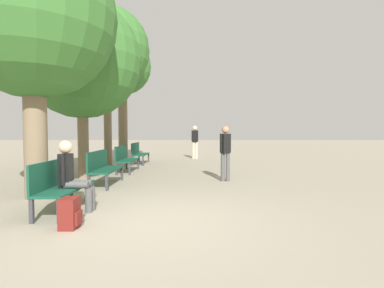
{
  "coord_description": "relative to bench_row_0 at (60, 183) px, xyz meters",
  "views": [
    {
      "loc": [
        0.86,
        -4.82,
        1.46
      ],
      "look_at": [
        0.78,
        4.14,
        1.04
      ],
      "focal_mm": 28.0,
      "sensor_mm": 36.0,
      "label": 1
    }
  ],
  "objects": [
    {
      "name": "tree_row_1",
      "position": [
        -0.96,
        3.75,
        3.07
      ],
      "size": [
        3.55,
        3.55,
        5.36
      ],
      "color": "#7A664C",
      "rests_on": "ground_plane"
    },
    {
      "name": "bench_row_1",
      "position": [
        0.0,
        2.52,
        0.0
      ],
      "size": [
        0.52,
        1.58,
        0.92
      ],
      "color": "#144733",
      "rests_on": "ground_plane"
    },
    {
      "name": "pedestrian_mid",
      "position": [
        2.45,
        9.92,
        0.46
      ],
      "size": [
        0.34,
        0.24,
        1.69
      ],
      "color": "beige",
      "rests_on": "ground_plane"
    },
    {
      "name": "person_seated",
      "position": [
        0.25,
        -0.04,
        0.16
      ],
      "size": [
        0.61,
        0.34,
        1.28
      ],
      "color": "#4C4C4C",
      "rests_on": "ground_plane"
    },
    {
      "name": "backpack",
      "position": [
        0.58,
        -0.97,
        -0.28
      ],
      "size": [
        0.27,
        0.29,
        0.46
      ],
      "color": "maroon",
      "rests_on": "ground_plane"
    },
    {
      "name": "bench_row_0",
      "position": [
        0.0,
        0.0,
        0.0
      ],
      "size": [
        0.52,
        1.58,
        0.92
      ],
      "color": "#144733",
      "rests_on": "ground_plane"
    },
    {
      "name": "ground_plane",
      "position": [
        1.57,
        -0.51,
        -0.51
      ],
      "size": [
        80.0,
        80.0,
        0.0
      ],
      "primitive_type": "plane",
      "color": "gray"
    },
    {
      "name": "bench_row_3",
      "position": [
        0.0,
        7.57,
        0.0
      ],
      "size": [
        0.52,
        1.58,
        0.92
      ],
      "color": "#144733",
      "rests_on": "ground_plane"
    },
    {
      "name": "tree_row_3",
      "position": [
        -0.96,
        8.84,
        3.87
      ],
      "size": [
        2.69,
        2.69,
        5.82
      ],
      "color": "#7A664C",
      "rests_on": "ground_plane"
    },
    {
      "name": "tree_row_0",
      "position": [
        -0.96,
        1.03,
        3.32
      ],
      "size": [
        3.47,
        3.47,
        5.6
      ],
      "color": "#7A664C",
      "rests_on": "ground_plane"
    },
    {
      "name": "bench_row_2",
      "position": [
        0.0,
        5.05,
        0.0
      ],
      "size": [
        0.52,
        1.58,
        0.92
      ],
      "color": "#144733",
      "rests_on": "ground_plane"
    },
    {
      "name": "tree_row_2",
      "position": [
        -0.96,
        6.36,
        4.04
      ],
      "size": [
        3.29,
        3.29,
        6.23
      ],
      "color": "#7A664C",
      "rests_on": "ground_plane"
    },
    {
      "name": "pedestrian_near",
      "position": [
        3.31,
        3.19,
        0.39
      ],
      "size": [
        0.32,
        0.26,
        1.58
      ],
      "color": "#4C4C4C",
      "rests_on": "ground_plane"
    }
  ]
}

